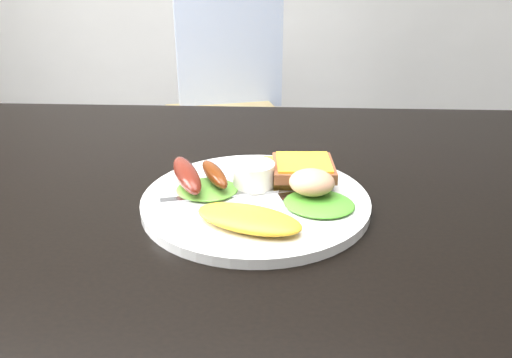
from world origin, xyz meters
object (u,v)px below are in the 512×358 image
object	(u,v)px
dining_table	(220,201)
person	(354,43)
dining_chair	(226,122)
plate	(256,201)

from	to	relation	value
dining_table	person	xyz separation A→B (m)	(0.28, 0.81, 0.09)
dining_chair	dining_table	bearing A→B (deg)	-100.86
person	plate	distance (m)	0.89
dining_table	dining_chair	world-z (taller)	dining_table
dining_chair	plate	size ratio (longest dim) A/B	1.51
person	plate	xyz separation A→B (m)	(-0.23, -0.85, -0.06)
dining_table	person	size ratio (longest dim) A/B	0.73
dining_table	plate	world-z (taller)	plate
dining_table	plate	bearing A→B (deg)	-43.74
person	plate	size ratio (longest dim) A/B	5.74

